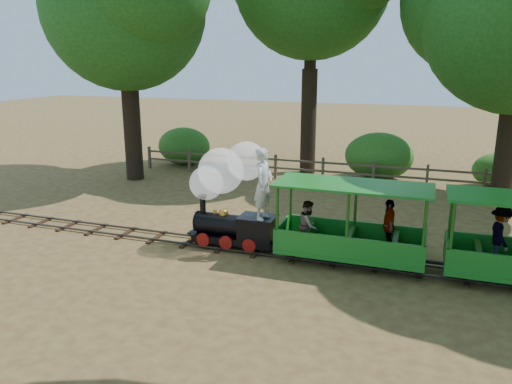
% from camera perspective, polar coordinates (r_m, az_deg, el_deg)
% --- Properties ---
extents(ground, '(90.00, 90.00, 0.00)m').
position_cam_1_polar(ground, '(12.79, 4.55, -7.33)').
color(ground, olive).
rests_on(ground, ground).
extents(track, '(22.00, 1.00, 0.10)m').
position_cam_1_polar(track, '(12.76, 4.55, -7.05)').
color(track, '#3F3D3A').
rests_on(track, ground).
extents(locomotive, '(2.52, 1.19, 2.90)m').
position_cam_1_polar(locomotive, '(12.86, -2.99, 0.56)').
color(locomotive, black).
rests_on(locomotive, ground).
extents(carriage_front, '(3.66, 1.49, 1.90)m').
position_cam_1_polar(carriage_front, '(12.24, 10.64, -4.56)').
color(carriage_front, '#1B7C21').
rests_on(carriage_front, track).
extents(oak_nw, '(7.82, 6.88, 9.84)m').
position_cam_1_polar(oak_nw, '(21.07, -14.79, 20.47)').
color(oak_nw, '#2D2116').
rests_on(oak_nw, ground).
extents(fence, '(18.10, 0.10, 1.00)m').
position_cam_1_polar(fence, '(20.14, 10.44, 2.51)').
color(fence, brown).
rests_on(fence, ground).
extents(shrub_west, '(2.52, 1.94, 1.75)m').
position_cam_1_polar(shrub_west, '(23.76, -8.22, 5.22)').
color(shrub_west, '#2D6B1E').
rests_on(shrub_west, ground).
extents(shrub_mid_w, '(2.79, 2.15, 1.93)m').
position_cam_1_polar(shrub_mid_w, '(21.20, 13.86, 4.02)').
color(shrub_mid_w, '#2D6B1E').
rests_on(shrub_mid_w, ground).
extents(shrub_mid_e, '(1.97, 1.52, 1.37)m').
position_cam_1_polar(shrub_mid_e, '(21.34, 26.03, 2.21)').
color(shrub_mid_e, '#2D6B1E').
rests_on(shrub_mid_e, ground).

